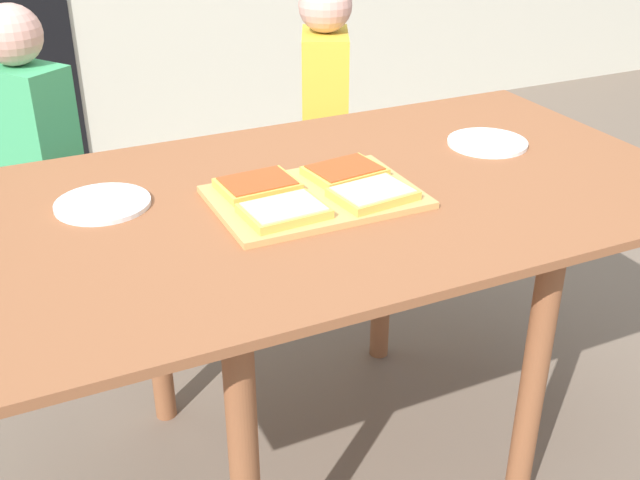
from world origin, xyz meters
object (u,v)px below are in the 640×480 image
Objects in this scene: cutting_board at (315,197)px; pizza_slice_far_right at (345,171)px; plate_white_left at (103,204)px; child_right at (325,124)px; pizza_slice_near_left at (284,211)px; pizza_slice_near_right at (373,193)px; child_left at (37,172)px; dining_table at (329,235)px; plate_white_right at (487,143)px; pizza_slice_far_left at (258,185)px.

pizza_slice_far_right is at bearing 31.60° from cutting_board.
child_right reaches higher than plate_white_left.
pizza_slice_far_right reaches higher than cutting_board.
pizza_slice_near_left is at bearing -36.16° from plate_white_left.
pizza_slice_near_left is (-0.10, -0.07, 0.02)m from cutting_board.
pizza_slice_near_right is at bearing -90.33° from pizza_slice_far_right.
plate_white_left is 0.19× the size of child_left.
dining_table is 8.14× the size of plate_white_right.
pizza_slice_far_left is at bearing -15.60° from plate_white_left.
plate_white_left is (-0.45, 0.13, 0.11)m from dining_table.
child_right reaches higher than cutting_board.
cutting_board is 0.40× the size of child_right.
child_left reaches higher than plate_white_left.
child_right reaches higher than child_left.
pizza_slice_near_right is 0.16× the size of child_right.
pizza_slice_far_right is (0.00, 0.13, 0.00)m from pizza_slice_near_right.
pizza_slice_far_left is at bearing 90.63° from pizza_slice_near_left.
pizza_slice_near_right is 0.94m from child_right.
pizza_slice_far_right is at bearing -112.44° from child_right.
cutting_board is at bearing 145.32° from pizza_slice_near_right.
cutting_board is 2.45× the size of pizza_slice_far_right.
pizza_slice_near_right is at bearing -109.41° from child_right.
pizza_slice_far_right is 0.88× the size of plate_white_right.
pizza_slice_near_right is 0.99× the size of pizza_slice_far_right.
pizza_slice_near_right is at bearing -60.81° from dining_table.
pizza_slice_far_right is at bearing -11.04° from plate_white_left.
cutting_board is (-0.05, -0.03, 0.11)m from dining_table.
pizza_slice_far_left is (-0.20, 0.14, 0.00)m from pizza_slice_near_right.
plate_white_left is at bearing -83.30° from child_left.
pizza_slice_far_left is 0.32m from plate_white_left.
plate_white_right is at bearing 23.55° from pizza_slice_near_right.
plate_white_right is at bearing 12.49° from cutting_board.
pizza_slice_near_left is 0.85× the size of plate_white_right.
child_left is at bearing 96.70° from plate_white_left.
pizza_slice_near_right is at bearing -35.71° from pizza_slice_far_left.
cutting_board is 0.12m from pizza_slice_far_right.
pizza_slice_far_right is 0.88× the size of plate_white_left.
pizza_slice_near_right is 0.88× the size of plate_white_right.
pizza_slice_far_right is at bearing -172.68° from plate_white_right.
pizza_slice_far_right is 0.82m from child_right.
cutting_board is 2.46× the size of pizza_slice_near_right.
child_left is 0.89m from child_right.
pizza_slice_far_right reaches higher than plate_white_right.
pizza_slice_far_left is 0.16× the size of child_right.
child_right is at bearing 55.22° from pizza_slice_far_left.
pizza_slice_near_right reaches higher than dining_table.
child_left is 1.00× the size of child_right.
pizza_slice_near_left is 1.01m from child_right.
cutting_board is at bearing -116.83° from child_right.
cutting_board is at bearing -58.78° from child_left.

